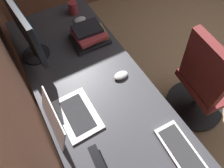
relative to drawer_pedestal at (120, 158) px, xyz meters
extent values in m
cube|color=#38383D|center=(0.25, -0.03, 0.37)|extent=(2.19, 0.72, 0.03)
cylinder|color=silver|center=(1.29, -0.33, 0.00)|extent=(0.05, 0.05, 0.70)
cylinder|color=silver|center=(1.29, 0.27, 0.00)|extent=(0.05, 0.05, 0.70)
cube|color=#38383D|center=(0.00, 0.00, 0.00)|extent=(0.40, 0.50, 0.69)
cube|color=silver|center=(0.00, -0.25, 0.00)|extent=(0.37, 0.01, 0.61)
cylinder|color=black|center=(0.88, 0.21, 0.39)|extent=(0.20, 0.20, 0.01)
cylinder|color=black|center=(0.88, 0.21, 0.44)|extent=(0.04, 0.04, 0.10)
cube|color=black|center=(0.88, 0.21, 0.65)|extent=(0.51, 0.08, 0.32)
cube|color=navy|center=(0.87, 0.19, 0.65)|extent=(0.47, 0.05, 0.28)
cube|color=silver|center=(0.28, 0.15, 0.39)|extent=(0.32, 0.22, 0.01)
cube|color=#262628|center=(0.28, 0.15, 0.40)|extent=(0.25, 0.14, 0.00)
cube|color=silver|center=(0.28, 0.28, 0.49)|extent=(0.31, 0.07, 0.19)
cube|color=#4C1960|center=(0.28, 0.28, 0.49)|extent=(0.28, 0.06, 0.16)
cube|color=silver|center=(-0.24, -0.25, 0.39)|extent=(0.43, 0.16, 0.02)
cube|color=#2D2D30|center=(-0.24, -0.25, 0.40)|extent=(0.38, 0.13, 0.00)
ellipsoid|color=silver|center=(0.39, -0.23, 0.40)|extent=(0.06, 0.10, 0.03)
ellipsoid|color=silver|center=(1.05, -0.23, 0.40)|extent=(0.06, 0.10, 0.03)
cube|color=black|center=(0.81, -0.20, 0.40)|extent=(0.23, 0.28, 0.03)
cube|color=gold|center=(0.82, -0.22, 0.42)|extent=(0.19, 0.24, 0.03)
cube|color=#B2383D|center=(0.81, -0.20, 0.45)|extent=(0.22, 0.22, 0.03)
cube|color=black|center=(0.84, -0.20, 0.48)|extent=(0.16, 0.21, 0.03)
cylinder|color=#A53338|center=(1.17, -0.23, 0.44)|extent=(0.07, 0.07, 0.11)
torus|color=#A53338|center=(1.22, -0.23, 0.44)|extent=(0.06, 0.01, 0.06)
cube|color=maroon|center=(0.12, -0.96, 0.11)|extent=(0.48, 0.46, 0.07)
cube|color=maroon|center=(0.14, -0.76, 0.40)|extent=(0.41, 0.17, 0.50)
cylinder|color=black|center=(0.12, -0.96, -0.10)|extent=(0.05, 0.05, 0.37)
cylinder|color=black|center=(0.12, -0.96, -0.31)|extent=(0.56, 0.56, 0.03)
camera|label=1|loc=(-0.23, 0.20, 1.48)|focal=31.13mm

